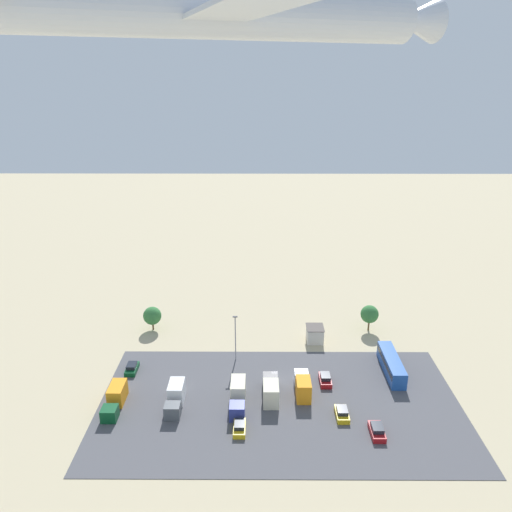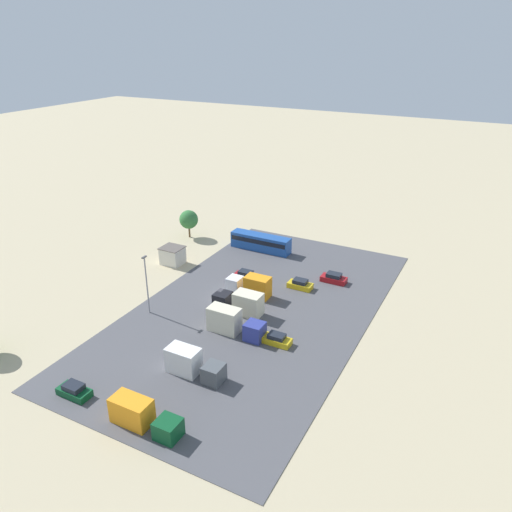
{
  "view_description": "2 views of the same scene",
  "coord_description": "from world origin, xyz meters",
  "px_view_note": "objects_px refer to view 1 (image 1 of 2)",
  "views": [
    {
      "loc": [
        3.58,
        75.67,
        51.2
      ],
      "look_at": [
        3.87,
        18.11,
        30.34
      ],
      "focal_mm": 35.0,
      "sensor_mm": 36.0,
      "label": 1
    },
    {
      "loc": [
        57.77,
        36.8,
        38.56
      ],
      "look_at": [
        -5.83,
        3.59,
        6.13
      ],
      "focal_mm": 35.0,
      "sensor_mm": 36.0,
      "label": 2
    }
  ],
  "objects_px": {
    "shed_building": "(315,334)",
    "parked_truck_4": "(175,397)",
    "bus": "(391,364)",
    "parked_truck_2": "(271,390)",
    "parked_car_2": "(325,379)",
    "parked_car_0": "(342,413)",
    "parked_truck_1": "(238,396)",
    "parked_truck_3": "(303,386)",
    "parked_truck_0": "(115,399)",
    "parked_car_4": "(239,427)",
    "parked_car_3": "(132,368)",
    "parked_car_1": "(377,431)",
    "airplane": "(227,13)"
  },
  "relations": [
    {
      "from": "shed_building",
      "to": "parked_truck_4",
      "type": "distance_m",
      "value": 32.96
    },
    {
      "from": "parked_car_3",
      "to": "parked_truck_1",
      "type": "relative_size",
      "value": 0.49
    },
    {
      "from": "parked_car_0",
      "to": "parked_truck_1",
      "type": "xyz_separation_m",
      "value": [
        16.67,
        -3.09,
        1.0
      ]
    },
    {
      "from": "bus",
      "to": "parked_truck_3",
      "type": "xyz_separation_m",
      "value": [
        16.73,
        6.83,
        -0.08
      ]
    },
    {
      "from": "parked_car_4",
      "to": "parked_truck_0",
      "type": "xyz_separation_m",
      "value": [
        20.55,
        -6.03,
        0.76
      ]
    },
    {
      "from": "parked_truck_1",
      "to": "parked_truck_2",
      "type": "distance_m",
      "value": 5.72
    },
    {
      "from": "shed_building",
      "to": "parked_car_4",
      "type": "bearing_deg",
      "value": 62.51
    },
    {
      "from": "parked_truck_0",
      "to": "airplane",
      "type": "xyz_separation_m",
      "value": [
        -20.71,
        22.17,
        54.73
      ]
    },
    {
      "from": "parked_truck_4",
      "to": "airplane",
      "type": "distance_m",
      "value": 60.04
    },
    {
      "from": "shed_building",
      "to": "parked_truck_4",
      "type": "relative_size",
      "value": 0.52
    },
    {
      "from": "bus",
      "to": "parked_car_3",
      "type": "bearing_deg",
      "value": 0.11
    },
    {
      "from": "parked_car_0",
      "to": "parked_truck_4",
      "type": "height_order",
      "value": "parked_truck_4"
    },
    {
      "from": "bus",
      "to": "parked_car_2",
      "type": "relative_size",
      "value": 2.89
    },
    {
      "from": "parked_truck_0",
      "to": "parked_truck_4",
      "type": "relative_size",
      "value": 1.09
    },
    {
      "from": "parked_truck_3",
      "to": "parked_truck_0",
      "type": "bearing_deg",
      "value": -173.68
    },
    {
      "from": "shed_building",
      "to": "parked_car_0",
      "type": "height_order",
      "value": "shed_building"
    },
    {
      "from": "parked_car_3",
      "to": "airplane",
      "type": "distance_m",
      "value": 67.39
    },
    {
      "from": "parked_car_4",
      "to": "parked_truck_2",
      "type": "bearing_deg",
      "value": 59.04
    },
    {
      "from": "shed_building",
      "to": "parked_truck_1",
      "type": "distance_m",
      "value": 25.86
    },
    {
      "from": "shed_building",
      "to": "parked_car_0",
      "type": "relative_size",
      "value": 0.98
    },
    {
      "from": "parked_car_1",
      "to": "parked_truck_1",
      "type": "height_order",
      "value": "parked_truck_1"
    },
    {
      "from": "bus",
      "to": "parked_truck_4",
      "type": "xyz_separation_m",
      "value": [
        37.9,
        9.95,
        -0.13
      ]
    },
    {
      "from": "parked_car_2",
      "to": "parked_truck_1",
      "type": "xyz_separation_m",
      "value": [
        15.18,
        6.24,
        0.95
      ]
    },
    {
      "from": "parked_car_1",
      "to": "parked_truck_2",
      "type": "bearing_deg",
      "value": -29.53
    },
    {
      "from": "parked_car_4",
      "to": "parked_truck_2",
      "type": "xyz_separation_m",
      "value": [
        -4.96,
        -8.26,
        0.97
      ]
    },
    {
      "from": "parked_car_2",
      "to": "parked_truck_0",
      "type": "height_order",
      "value": "parked_truck_0"
    },
    {
      "from": "parked_car_2",
      "to": "parked_truck_0",
      "type": "relative_size",
      "value": 0.5
    },
    {
      "from": "parked_truck_2",
      "to": "parked_car_2",
      "type": "bearing_deg",
      "value": 24.77
    },
    {
      "from": "shed_building",
      "to": "parked_truck_4",
      "type": "bearing_deg",
      "value": 40.31
    },
    {
      "from": "parked_truck_1",
      "to": "parked_truck_4",
      "type": "bearing_deg",
      "value": 0.96
    },
    {
      "from": "parked_car_1",
      "to": "parked_truck_2",
      "type": "distance_m",
      "value": 18.25
    },
    {
      "from": "parked_car_3",
      "to": "parked_car_4",
      "type": "bearing_deg",
      "value": -38.54
    },
    {
      "from": "shed_building",
      "to": "parked_car_3",
      "type": "xyz_separation_m",
      "value": [
        34.73,
        11.47,
        -0.87
      ]
    },
    {
      "from": "parked_car_0",
      "to": "parked_car_1",
      "type": "height_order",
      "value": "parked_car_1"
    },
    {
      "from": "parked_car_3",
      "to": "airplane",
      "type": "xyz_separation_m",
      "value": [
        -20.49,
        32.34,
        55.46
      ]
    },
    {
      "from": "parked_car_1",
      "to": "parked_truck_1",
      "type": "xyz_separation_m",
      "value": [
        21.3,
        -7.23,
        0.97
      ]
    },
    {
      "from": "bus",
      "to": "parked_truck_1",
      "type": "height_order",
      "value": "parked_truck_1"
    },
    {
      "from": "bus",
      "to": "parked_car_4",
      "type": "relative_size",
      "value": 2.95
    },
    {
      "from": "parked_car_0",
      "to": "parked_truck_4",
      "type": "bearing_deg",
      "value": -6.19
    },
    {
      "from": "parked_truck_4",
      "to": "parked_truck_3",
      "type": "bearing_deg",
      "value": -171.61
    },
    {
      "from": "parked_truck_1",
      "to": "parked_truck_3",
      "type": "height_order",
      "value": "parked_truck_1"
    },
    {
      "from": "shed_building",
      "to": "bus",
      "type": "height_order",
      "value": "shed_building"
    },
    {
      "from": "parked_truck_0",
      "to": "parked_truck_1",
      "type": "relative_size",
      "value": 0.99
    },
    {
      "from": "shed_building",
      "to": "bus",
      "type": "relative_size",
      "value": 0.33
    },
    {
      "from": "parked_truck_2",
      "to": "parked_truck_4",
      "type": "xyz_separation_m",
      "value": [
        15.7,
        1.92,
        -0.07
      ]
    },
    {
      "from": "shed_building",
      "to": "parked_truck_4",
      "type": "height_order",
      "value": "parked_truck_4"
    },
    {
      "from": "bus",
      "to": "parked_truck_4",
      "type": "relative_size",
      "value": 1.57
    },
    {
      "from": "bus",
      "to": "parked_car_3",
      "type": "xyz_separation_m",
      "value": [
        47.49,
        0.1,
        -1.0
      ]
    },
    {
      "from": "parked_truck_0",
      "to": "parked_car_4",
      "type": "bearing_deg",
      "value": 163.65
    },
    {
      "from": "parked_truck_0",
      "to": "parked_truck_2",
      "type": "height_order",
      "value": "parked_truck_2"
    }
  ]
}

